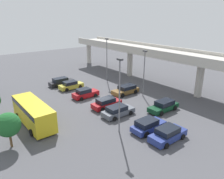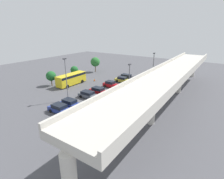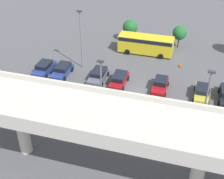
# 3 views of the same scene
# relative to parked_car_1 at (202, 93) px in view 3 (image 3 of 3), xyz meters

# --- Properties ---
(ground_plane) EXTENTS (107.62, 107.62, 0.00)m
(ground_plane) POSITION_rel_parked_car_1_xyz_m (8.16, 1.00, -0.71)
(ground_plane) COLOR #4C4C51
(highway_overpass) EXTENTS (51.41, 6.17, 7.16)m
(highway_overpass) POSITION_rel_parked_car_1_xyz_m (8.16, 14.76, 5.16)
(highway_overpass) COLOR #BCB7AD
(highway_overpass) RESTS_ON ground_plane
(parked_car_1) EXTENTS (1.97, 4.41, 1.50)m
(parked_car_1) POSITION_rel_parked_car_1_xyz_m (0.00, 0.00, 0.00)
(parked_car_1) COLOR gold
(parked_car_1) RESTS_ON ground_plane
(parked_car_2) EXTENTS (1.98, 4.34, 1.56)m
(parked_car_2) POSITION_rel_parked_car_1_xyz_m (5.32, -0.23, 0.01)
(parked_car_2) COLOR maroon
(parked_car_2) RESTS_ON ground_plane
(parked_car_3) EXTENTS (2.24, 4.79, 1.47)m
(parked_car_3) POSITION_rel_parked_car_1_xyz_m (8.14, 6.20, 0.01)
(parked_car_3) COLOR brown
(parked_car_3) RESTS_ON ground_plane
(parked_car_4) EXTENTS (2.02, 4.47, 1.51)m
(parked_car_4) POSITION_rel_parked_car_1_xyz_m (10.82, 0.01, 0.02)
(parked_car_4) COLOR maroon
(parked_car_4) RESTS_ON ground_plane
(parked_car_5) EXTENTS (2.14, 4.54, 1.43)m
(parked_car_5) POSITION_rel_parked_car_1_xyz_m (13.89, -0.36, -0.02)
(parked_car_5) COLOR #515660
(parked_car_5) RESTS_ON ground_plane
(parked_car_6) EXTENTS (2.06, 4.83, 1.51)m
(parked_car_6) POSITION_rel_parked_car_1_xyz_m (16.69, 5.77, 0.01)
(parked_car_6) COLOR #0C381E
(parked_car_6) RESTS_ON ground_plane
(parked_car_7) EXTENTS (2.10, 4.38, 1.46)m
(parked_car_7) POSITION_rel_parked_car_1_xyz_m (19.21, -0.16, -0.00)
(parked_car_7) COLOR navy
(parked_car_7) RESTS_ON ground_plane
(parked_car_8) EXTENTS (2.12, 4.53, 1.54)m
(parked_car_8) POSITION_rel_parked_car_1_xyz_m (21.93, 0.02, 0.02)
(parked_car_8) COLOR navy
(parked_car_8) RESTS_ON ground_plane
(shuttle_bus) EXTENTS (8.55, 2.81, 2.86)m
(shuttle_bus) POSITION_rel_parked_car_1_xyz_m (9.28, -10.10, 0.99)
(shuttle_bus) COLOR gold
(shuttle_bus) RESTS_ON ground_plane
(lamp_post_near_aisle) EXTENTS (0.70, 0.35, 8.59)m
(lamp_post_near_aisle) POSITION_rel_parked_car_1_xyz_m (-0.11, 8.35, 4.28)
(lamp_post_near_aisle) COLOR slate
(lamp_post_near_aisle) RESTS_ON ground_plane
(lamp_post_mid_lot) EXTENTS (0.70, 0.35, 7.66)m
(lamp_post_mid_lot) POSITION_rel_parked_car_1_xyz_m (10.79, 7.69, 3.80)
(lamp_post_mid_lot) COLOR slate
(lamp_post_mid_lot) RESTS_ON ground_plane
(lamp_post_by_overpass) EXTENTS (0.70, 0.35, 8.66)m
(lamp_post_by_overpass) POSITION_rel_parked_car_1_xyz_m (17.24, -2.94, 4.32)
(lamp_post_by_overpass) COLOR slate
(lamp_post_by_overpass) RESTS_ON ground_plane
(tree_front_centre) EXTENTS (2.26, 2.26, 3.68)m
(tree_front_centre) POSITION_rel_parked_car_1_xyz_m (4.52, -13.72, 1.82)
(tree_front_centre) COLOR brown
(tree_front_centre) RESTS_ON ground_plane
(tree_front_right) EXTENTS (2.50, 2.50, 3.81)m
(tree_front_right) POSITION_rel_parked_car_1_xyz_m (12.74, -13.73, 1.84)
(tree_front_right) COLOR brown
(tree_front_right) RESTS_ON ground_plane
(traffic_cone) EXTENTS (0.44, 0.44, 0.70)m
(traffic_cone) POSITION_rel_parked_car_1_xyz_m (3.42, -7.21, -0.38)
(traffic_cone) COLOR black
(traffic_cone) RESTS_ON ground_plane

